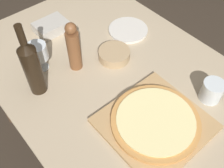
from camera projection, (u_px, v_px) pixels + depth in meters
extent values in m
plane|color=#382D23|center=(125.00, 159.00, 1.71)|extent=(12.00, 12.00, 0.00)
cube|color=tan|center=(131.00, 90.00, 1.14)|extent=(0.94, 1.63, 0.03)
cylinder|color=brown|center=(100.00, 33.00, 1.97)|extent=(0.06, 0.06, 0.72)
cube|color=tan|center=(155.00, 124.00, 1.01)|extent=(0.38, 0.36, 0.02)
cylinder|color=#C68947|center=(155.00, 121.00, 0.99)|extent=(0.34, 0.34, 0.02)
cylinder|color=beige|center=(156.00, 120.00, 0.99)|extent=(0.30, 0.30, 0.01)
cylinder|color=black|center=(33.00, 71.00, 1.04)|extent=(0.07, 0.07, 0.23)
cone|color=black|center=(25.00, 47.00, 0.94)|extent=(0.07, 0.07, 0.03)
cylinder|color=black|center=(21.00, 35.00, 0.90)|extent=(0.03, 0.03, 0.08)
cylinder|color=brown|center=(74.00, 51.00, 1.14)|extent=(0.06, 0.06, 0.19)
sphere|color=brown|center=(71.00, 28.00, 1.04)|extent=(0.05, 0.05, 0.05)
cylinder|color=silver|center=(42.00, 67.00, 1.21)|extent=(0.06, 0.06, 0.00)
cylinder|color=silver|center=(41.00, 62.00, 1.18)|extent=(0.01, 0.01, 0.06)
cylinder|color=silver|center=(37.00, 52.00, 1.13)|extent=(0.09, 0.09, 0.07)
cylinder|color=tan|center=(114.00, 54.00, 1.23)|extent=(0.15, 0.15, 0.04)
cylinder|color=silver|center=(212.00, 91.00, 1.06)|extent=(0.09, 0.09, 0.09)
cylinder|color=silver|center=(128.00, 30.00, 1.37)|extent=(0.20, 0.20, 0.01)
cube|color=#BCB7AD|center=(51.00, 27.00, 1.35)|extent=(0.16, 0.12, 0.05)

